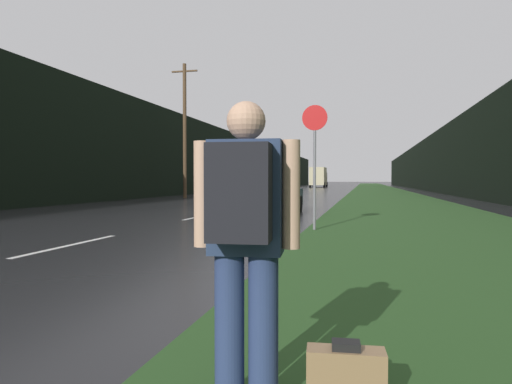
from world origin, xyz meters
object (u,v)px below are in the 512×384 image
(stop_sign, at_px, (315,156))
(delivery_truck, at_px, (319,177))
(suitcase, at_px, (346,384))
(hitchhiker_with_backpack, at_px, (245,234))
(car_passing_near, at_px, (270,194))

(stop_sign, xyz_separation_m, delivery_truck, (-6.17, 64.20, -0.07))
(suitcase, height_order, delivery_truck, delivery_truck)
(delivery_truck, bearing_deg, suitcase, -84.32)
(hitchhiker_with_backpack, height_order, car_passing_near, hitchhiker_with_backpack)
(car_passing_near, xyz_separation_m, delivery_truck, (-3.97, 58.90, 1.02))
(stop_sign, bearing_deg, suitcase, -82.88)
(hitchhiker_with_backpack, bearing_deg, car_passing_near, 96.40)
(stop_sign, height_order, delivery_truck, delivery_truck)
(suitcase, relative_size, delivery_truck, 0.06)
(suitcase, height_order, car_passing_near, car_passing_near)
(stop_sign, distance_m, suitcase, 8.92)
(stop_sign, height_order, car_passing_near, stop_sign)
(stop_sign, bearing_deg, delivery_truck, 95.49)
(hitchhiker_with_backpack, bearing_deg, delivery_truck, 90.51)
(suitcase, bearing_deg, delivery_truck, 90.92)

